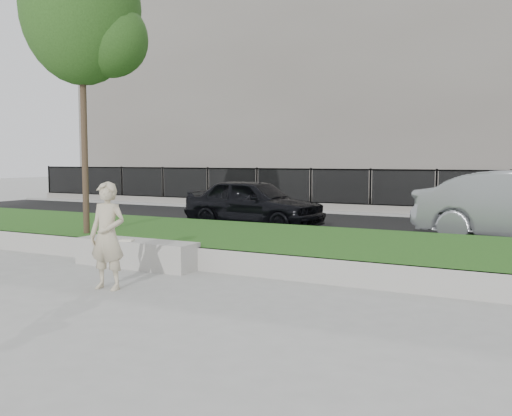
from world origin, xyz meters
The scene contains 12 objects.
ground centered at (0.00, 0.00, 0.00)m, with size 90.00×90.00×0.00m, color gray.
grass_bank centered at (0.00, 3.00, 0.20)m, with size 34.00×4.00×0.40m, color #0E3911.
grass_kerb centered at (0.00, 1.04, 0.20)m, with size 34.00×0.08×0.40m, color #9D9A93.
street centered at (0.00, 8.50, 0.02)m, with size 34.00×7.00×0.04m, color black.
far_pavement centered at (0.00, 13.00, 0.06)m, with size 34.00×3.00×0.12m, color gray.
iron_fence centered at (0.00, 12.00, 0.54)m, with size 32.00×0.30×1.50m.
building_facade centered at (0.00, 20.00, 5.00)m, with size 34.00×10.00×10.00m, color slate.
stone_bench centered at (-1.58, 0.80, 0.24)m, with size 2.36×0.59×0.48m, color #9D9A93.
man centered at (-0.81, -0.78, 0.80)m, with size 0.58×0.38×1.59m, color #C0B394.
book centered at (-1.65, 0.63, 0.50)m, with size 0.23×0.17×0.03m, color beige.
young_tree centered at (-3.45, 1.64, 4.86)m, with size 2.50×2.40×6.13m.
car_dark centered at (-2.34, 6.72, 0.72)m, with size 1.61×4.01×1.37m, color black.
Camera 1 is at (5.00, -7.13, 1.92)m, focal length 40.00 mm.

